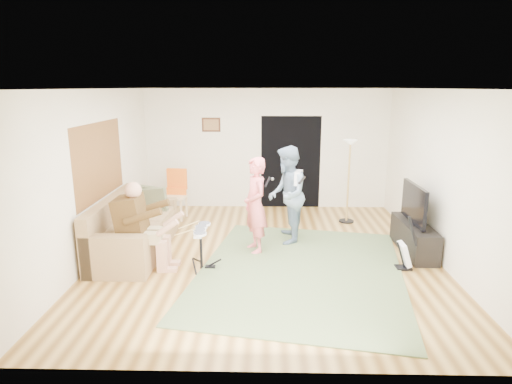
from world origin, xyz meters
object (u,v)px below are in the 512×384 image
Objects in this scene: dining_chair at (175,201)px; television at (414,203)px; guitarist at (287,195)px; singer at (255,205)px; guitar_spare at (405,254)px; torchiere_lamp at (349,166)px; tv_cabinet at (414,238)px; drum_kit at (201,250)px; sofa at (130,234)px.

television is at bearing -15.85° from dining_chair.
guitarist is 2.14m from television.
guitar_spare is at bearing 51.80° from singer.
guitar_spare is 0.50× the size of torchiere_lamp.
singer is 0.73m from guitarist.
tv_cabinet is 0.60m from television.
drum_kit is 0.80× the size of guitar_spare.
television is (0.32, 0.72, 0.61)m from guitar_spare.
guitarist is 2.05× the size of guitar_spare.
sofa is 2.17× the size of television.
sofa is 1.46m from drum_kit.
singer reaches higher than drum_kit.
guitarist reaches higher than sofa.
drum_kit is 3.59m from tv_cabinet.
drum_kit is at bearing -167.52° from tv_cabinet.
television is at bearing -64.38° from torchiere_lamp.
singer is 1.91× the size of guitar_spare.
torchiere_lamp reaches higher than singer.
dining_chair is at bearing 148.09° from guitar_spare.
drum_kit is 1.92m from guitarist.
television is (0.78, -1.63, -0.32)m from torchiere_lamp.
dining_chair reaches higher than tv_cabinet.
drum_kit is 1.22m from singer.
drum_kit is 0.65× the size of dining_chair.
torchiere_lamp is (3.97, 1.76, 0.86)m from sofa.
tv_cabinet is at bearing 69.10° from singer.
singer is at bearing -46.59° from guitarist.
sofa is 2.78m from guitarist.
guitarist is 2.21m from guitar_spare.
drum_kit is at bearing -137.92° from torchiere_lamp.
tv_cabinet is (2.14, -0.45, -0.62)m from guitarist.
guitar_spare is at bearing -117.44° from tv_cabinet.
sofa is 1.43× the size of singer.
sofa is 1.33× the size of guitarist.
television is at bearing 65.77° from guitar_spare.
television is (4.75, 0.12, 0.54)m from sofa.
television is at bearing 69.11° from singer.
sofa is at bearing -156.12° from torchiere_lamp.
sofa is 2.18m from singer.
dining_chair is 0.75× the size of tv_cabinet.
sofa is at bearing -178.51° from tv_cabinet.
guitar_spare is (2.31, -0.69, -0.57)m from singer.
dining_chair is (-4.05, 2.52, 0.13)m from guitar_spare.
dining_chair is (-0.93, 2.58, 0.08)m from drum_kit.
guitarist is (0.55, 0.48, 0.06)m from singer.
torchiere_lamp reaches higher than tv_cabinet.
singer is 2.52m from torchiere_lamp.
guitar_spare reaches higher than drum_kit.
sofa is 1.35× the size of torchiere_lamp.
torchiere_lamp is at bearing 134.16° from guitarist.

